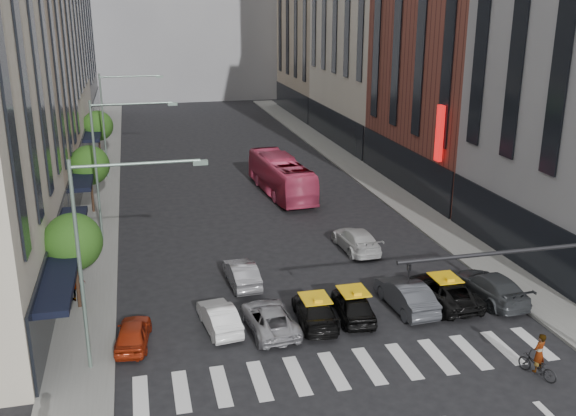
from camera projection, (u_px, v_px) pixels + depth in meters
ground at (368, 387)px, 25.98m from camera, size 160.00×160.00×0.00m
sidewalk_left at (100, 197)px, 51.11m from camera, size 3.00×96.00×0.15m
sidewalk_right at (371, 179)px, 56.30m from camera, size 3.00×96.00×0.15m
building_left_b at (1, 46)px, 44.38m from camera, size 8.00×16.00×24.00m
building_left_d at (52, 1)px, 77.69m from camera, size 8.00×18.00×30.00m
building_right_b at (457, 27)px, 50.81m from camera, size 8.00×18.00×26.00m
building_right_d at (321, 9)px, 85.65m from camera, size 8.00×18.00×28.00m
tree_near at (73, 242)px, 31.45m from camera, size 2.88×2.88×4.95m
tree_mid at (89, 165)px, 46.25m from camera, size 2.88×2.88×4.95m
tree_far at (98, 126)px, 61.05m from camera, size 2.88×2.88×4.95m
streetlamp_near at (102, 238)px, 25.61m from camera, size 5.38×0.25×9.00m
streetlamp_mid at (110, 151)px, 40.41m from camera, size 5.38×0.25×9.00m
streetlamp_far at (114, 111)px, 55.21m from camera, size 5.38×0.25×9.00m
traffic_signal at (564, 277)px, 25.42m from camera, size 10.10×0.20×6.00m
liberty_sign at (440, 133)px, 45.48m from camera, size 0.30×0.70×4.00m
car_red at (133, 333)px, 28.98m from camera, size 1.87×3.72×1.22m
car_white_front at (219, 317)px, 30.41m from camera, size 1.84×4.01×1.27m
car_silver at (269, 318)px, 30.31m from camera, size 2.39×4.62×1.25m
taxi_left at (315, 311)px, 31.01m from camera, size 2.22×4.61×1.29m
taxi_center at (353, 304)px, 31.53m from camera, size 2.05×4.23×1.39m
car_grey_mid at (406, 295)px, 32.44m from camera, size 1.83×4.63×1.50m
taxi_right at (444, 290)px, 33.08m from camera, size 2.44×5.05×1.38m
car_grey_curb at (490, 287)px, 33.44m from camera, size 2.41×5.15×1.46m
car_row2_left at (242, 273)px, 35.21m from camera, size 1.64×4.13×1.34m
car_row2_right at (356, 240)px, 40.15m from camera, size 2.13×4.88×1.40m
bus at (281, 176)px, 51.64m from camera, size 3.39×11.08×3.04m
motorcycle at (537, 366)px, 26.58m from camera, size 1.25×1.94×0.96m
rider at (541, 337)px, 26.17m from camera, size 0.73×0.61×1.72m
pedestrian_far at (76, 285)px, 32.99m from camera, size 1.07×0.80×1.69m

